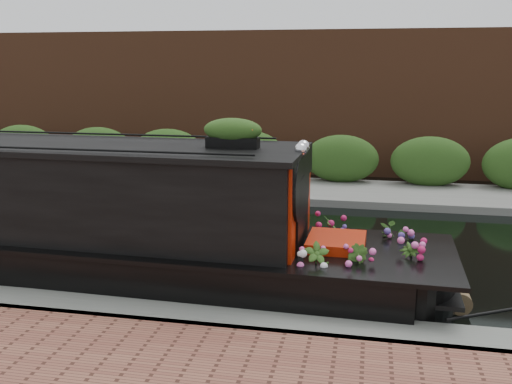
# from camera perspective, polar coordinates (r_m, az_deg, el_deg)

# --- Properties ---
(ground) EXTENTS (80.00, 80.00, 0.00)m
(ground) POSITION_cam_1_polar(r_m,az_deg,el_deg) (10.21, -6.51, -5.05)
(ground) COLOR black
(ground) RESTS_ON ground
(near_bank_coping) EXTENTS (40.00, 0.60, 0.50)m
(near_bank_coping) POSITION_cam_1_polar(r_m,az_deg,el_deg) (7.36, -14.54, -12.68)
(near_bank_coping) COLOR slate
(near_bank_coping) RESTS_ON ground
(far_bank_path) EXTENTS (40.00, 2.40, 0.34)m
(far_bank_path) POSITION_cam_1_polar(r_m,az_deg,el_deg) (14.13, -1.33, 0.06)
(far_bank_path) COLOR slate
(far_bank_path) RESTS_ON ground
(far_hedge) EXTENTS (40.00, 1.10, 2.80)m
(far_hedge) POSITION_cam_1_polar(r_m,az_deg,el_deg) (14.99, -0.58, 0.81)
(far_hedge) COLOR #274918
(far_hedge) RESTS_ON ground
(far_brick_wall) EXTENTS (40.00, 1.00, 8.00)m
(far_brick_wall) POSITION_cam_1_polar(r_m,az_deg,el_deg) (17.01, 0.88, 2.25)
(far_brick_wall) COLOR brown
(far_brick_wall) RESTS_ON ground
(narrowboat) EXTENTS (11.20, 2.24, 2.62)m
(narrowboat) POSITION_cam_1_polar(r_m,az_deg,el_deg) (8.92, -20.88, -3.26)
(narrowboat) COLOR black
(narrowboat) RESTS_ON ground
(rope_fender) EXTENTS (0.29, 0.37, 0.29)m
(rope_fender) POSITION_cam_1_polar(r_m,az_deg,el_deg) (7.90, 19.64, -10.08)
(rope_fender) COLOR brown
(rope_fender) RESTS_ON ground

